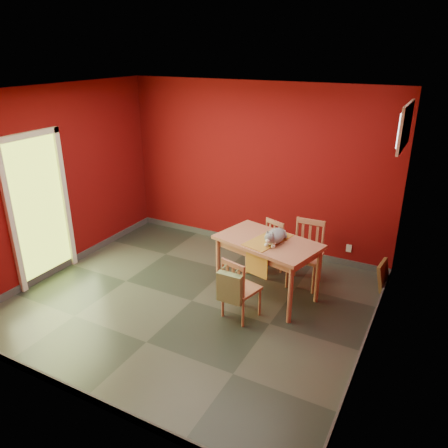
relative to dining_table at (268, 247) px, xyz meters
The scene contains 13 objects.
ground 1.25m from the dining_table, 143.58° to the right, with size 4.50×4.50×0.00m, color #2D342D.
room_shell 1.22m from the dining_table, 143.58° to the right, with size 4.50×4.50×4.50m.
doorway 3.23m from the dining_table, 161.77° to the right, with size 0.06×1.01×2.13m.
window 2.19m from the dining_table, 15.74° to the left, with size 0.05×0.90×0.50m.
outlet_plate 1.65m from the dining_table, 60.53° to the left, with size 0.08×0.01×0.12m, color silver.
dining_table is the anchor object (origin of this frame).
table_runner 0.13m from the dining_table, 90.00° to the right, with size 0.50×0.78×0.36m.
chair_far_left 0.75m from the dining_table, 110.77° to the left, with size 0.48×0.48×0.80m.
chair_far_right 0.71m from the dining_table, 57.54° to the left, with size 0.46×0.46×0.94m.
chair_near 0.71m from the dining_table, 98.39° to the right, with size 0.46×0.46×0.82m.
tote_bag 0.88m from the dining_table, 98.42° to the right, with size 0.32×0.19×0.44m.
cat 0.24m from the dining_table, ahead, with size 0.25×0.47×0.24m, color slate, non-canonical shape.
picture_frame 1.75m from the dining_table, 34.90° to the left, with size 0.16×0.40×0.39m.
Camera 1 is at (2.73, -4.24, 3.18)m, focal length 35.00 mm.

